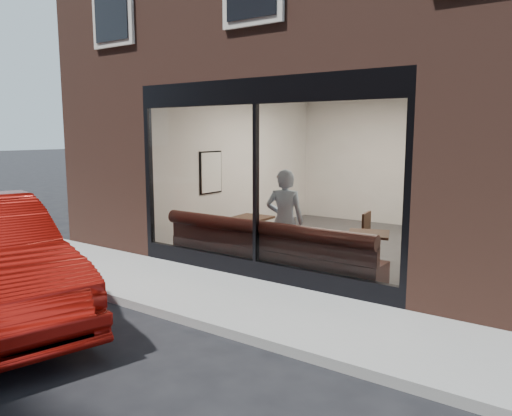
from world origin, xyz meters
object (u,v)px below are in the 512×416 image
Objects in this scene: cafe_table_right at (368,234)px; cafe_chair_right at (355,250)px; cafe_table_left at (252,218)px; cafe_chair_left at (248,230)px; person at (285,221)px; banquette at (270,260)px.

cafe_table_right reaches higher than cafe_chair_right.
cafe_table_left and cafe_table_right have the same top height.
cafe_chair_right is (2.71, -0.38, 0.00)m from cafe_chair_left.
cafe_chair_right is at bearing -142.50° from person.
cafe_table_left is (-0.96, 0.81, 0.52)m from banquette.
person is at bearing -160.98° from cafe_table_right.
banquette is 8.70× the size of cafe_chair_right.
cafe_table_right reaches higher than banquette.
cafe_chair_left is 2.74m from cafe_chair_right.
cafe_chair_left is at bearing 160.37° from cafe_table_right.
person is at bearing 51.91° from banquette.
banquette is at bearing 30.21° from person.
cafe_table_right is 1.42× the size of cafe_chair_right.
banquette is at bearing 110.57° from cafe_chair_left.
cafe_chair_left is at bearing -15.35° from cafe_chair_right.
cafe_chair_left and cafe_chair_right have the same top height.
cafe_chair_right is at bearing 58.07° from banquette.
cafe_table_left is at bearing 176.53° from cafe_table_right.
person is 2.71× the size of cafe_table_right.
cafe_chair_right is (1.87, 0.64, -0.50)m from cafe_table_left.
cafe_table_left is 2.45m from cafe_table_right.
banquette reaches higher than cafe_chair_right.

